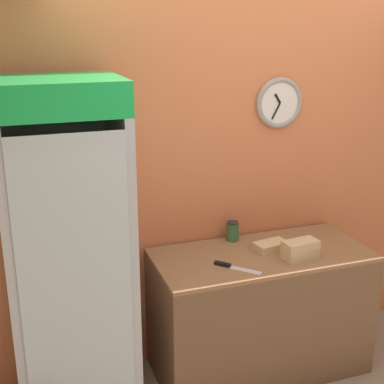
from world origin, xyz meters
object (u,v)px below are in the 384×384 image
Objects in this scene: sandwich_flat_left at (271,246)px; condiment_jar at (233,231)px; chefs_knife at (231,266)px; sandwich_stack_bottom at (300,254)px; beverage_cooler at (66,242)px; sandwich_stack_middle at (300,245)px.

condiment_jar is (-0.18, 0.23, 0.04)m from sandwich_flat_left.
chefs_knife is 0.44m from condiment_jar.
sandwich_stack_bottom is 0.22m from sandwich_flat_left.
beverage_cooler is at bearing 169.97° from chefs_knife.
beverage_cooler is 8.44× the size of sandwich_flat_left.
beverage_cooler is at bearing 172.32° from sandwich_stack_middle.
sandwich_stack_middle is 0.99× the size of sandwich_flat_left.
chefs_knife is at bearing -155.52° from sandwich_flat_left.
chefs_knife is at bearing 177.20° from sandwich_stack_middle.
sandwich_flat_left reaches higher than chefs_knife.
sandwich_stack_bottom is 1.02× the size of sandwich_stack_middle.
sandwich_stack_bottom is at bearing -7.68° from beverage_cooler.
sandwich_flat_left is 1.76× the size of condiment_jar.
beverage_cooler is at bearing 172.32° from sandwich_stack_bottom.
sandwich_flat_left is (1.32, -0.01, -0.21)m from beverage_cooler.
beverage_cooler reaches higher than sandwich_stack_middle.
sandwich_stack_middle is at bearing 0.00° from sandwich_stack_bottom.
sandwich_stack_middle reaches higher than sandwich_flat_left.
sandwich_stack_middle reaches higher than sandwich_stack_bottom.
sandwich_stack_bottom is 1.77× the size of condiment_jar.
beverage_cooler reaches higher than condiment_jar.
sandwich_stack_bottom is 0.99× the size of chefs_knife.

